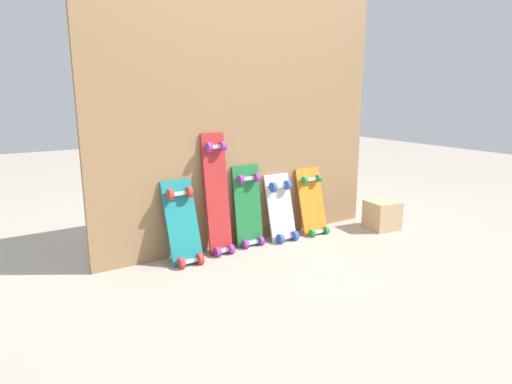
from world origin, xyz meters
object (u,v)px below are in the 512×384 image
skateboard_red (218,199)px  wooden_crate (382,215)px  skateboard_white (281,212)px  skateboard_orange (313,206)px  skateboard_green (248,210)px  skateboard_teal (183,227)px

skateboard_red → wooden_crate: 1.37m
skateboard_white → skateboard_orange: size_ratio=0.95×
skateboard_green → skateboard_orange: bearing=-3.7°
skateboard_red → skateboard_green: size_ratio=1.38×
skateboard_teal → skateboard_red: bearing=8.0°
skateboard_teal → skateboard_green: bearing=5.9°
skateboard_white → skateboard_teal: bearing=-178.4°
skateboard_green → wooden_crate: skateboard_green is taller
skateboard_orange → wooden_crate: bearing=-23.1°
skateboard_white → skateboard_red: bearing=178.3°
skateboard_red → skateboard_orange: bearing=-1.4°
skateboard_orange → wooden_crate: size_ratio=2.55×
skateboard_green → wooden_crate: (1.08, -0.26, -0.14)m
skateboard_green → skateboard_white: 0.27m
skateboard_orange → wooden_crate: 0.58m
skateboard_white → skateboard_orange: (0.29, -0.00, 0.01)m
skateboard_red → skateboard_white: skateboard_red is taller
skateboard_red → skateboard_orange: 0.82m
skateboard_red → skateboard_white: (0.51, -0.02, -0.16)m
skateboard_red → skateboard_orange: size_ratio=1.53×
skateboard_teal → skateboard_red: size_ratio=0.67×
skateboard_teal → skateboard_green: (0.51, 0.05, 0.02)m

